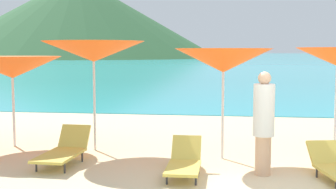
{
  "coord_description": "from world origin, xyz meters",
  "views": [
    {
      "loc": [
        -0.89,
        -6.88,
        2.17
      ],
      "look_at": [
        -2.27,
        3.14,
        1.2
      ],
      "focal_mm": 48.37,
      "sensor_mm": 36.0,
      "label": 1
    }
  ],
  "objects_px": {
    "umbrella_4": "(223,61)",
    "lounge_chair_5": "(184,161)",
    "beachgoer_2": "(264,121)",
    "umbrella_3": "(94,52)",
    "lounge_chair_7": "(64,150)",
    "umbrella_2": "(12,67)"
  },
  "relations": [
    {
      "from": "umbrella_2",
      "to": "beachgoer_2",
      "type": "bearing_deg",
      "value": -17.18
    },
    {
      "from": "lounge_chair_5",
      "to": "lounge_chair_7",
      "type": "bearing_deg",
      "value": 167.15
    },
    {
      "from": "umbrella_2",
      "to": "lounge_chair_5",
      "type": "distance_m",
      "value": 4.81
    },
    {
      "from": "umbrella_3",
      "to": "beachgoer_2",
      "type": "bearing_deg",
      "value": -23.48
    },
    {
      "from": "umbrella_2",
      "to": "lounge_chair_7",
      "type": "height_order",
      "value": "umbrella_2"
    },
    {
      "from": "umbrella_2",
      "to": "beachgoer_2",
      "type": "height_order",
      "value": "umbrella_2"
    },
    {
      "from": "umbrella_2",
      "to": "umbrella_4",
      "type": "bearing_deg",
      "value": -6.77
    },
    {
      "from": "umbrella_4",
      "to": "lounge_chair_7",
      "type": "height_order",
      "value": "umbrella_4"
    },
    {
      "from": "umbrella_2",
      "to": "umbrella_3",
      "type": "height_order",
      "value": "umbrella_3"
    },
    {
      "from": "beachgoer_2",
      "to": "lounge_chair_5",
      "type": "bearing_deg",
      "value": 165.01
    },
    {
      "from": "umbrella_4",
      "to": "lounge_chair_5",
      "type": "distance_m",
      "value": 2.31
    },
    {
      "from": "umbrella_3",
      "to": "beachgoer_2",
      "type": "distance_m",
      "value": 4.02
    },
    {
      "from": "lounge_chair_7",
      "to": "umbrella_4",
      "type": "bearing_deg",
      "value": 18.74
    },
    {
      "from": "umbrella_3",
      "to": "beachgoer_2",
      "type": "relative_size",
      "value": 1.31
    },
    {
      "from": "umbrella_3",
      "to": "umbrella_4",
      "type": "distance_m",
      "value": 2.82
    },
    {
      "from": "lounge_chair_7",
      "to": "beachgoer_2",
      "type": "relative_size",
      "value": 0.86
    },
    {
      "from": "umbrella_3",
      "to": "lounge_chair_7",
      "type": "bearing_deg",
      "value": -100.02
    },
    {
      "from": "umbrella_4",
      "to": "lounge_chair_5",
      "type": "relative_size",
      "value": 1.65
    },
    {
      "from": "lounge_chair_5",
      "to": "beachgoer_2",
      "type": "distance_m",
      "value": 1.56
    },
    {
      "from": "lounge_chair_5",
      "to": "beachgoer_2",
      "type": "xyz_separation_m",
      "value": [
        1.36,
        0.28,
        0.7
      ]
    },
    {
      "from": "umbrella_3",
      "to": "umbrella_4",
      "type": "xyz_separation_m",
      "value": [
        2.79,
        -0.4,
        -0.18
      ]
    },
    {
      "from": "umbrella_2",
      "to": "lounge_chair_5",
      "type": "bearing_deg",
      "value": -25.62
    }
  ]
}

